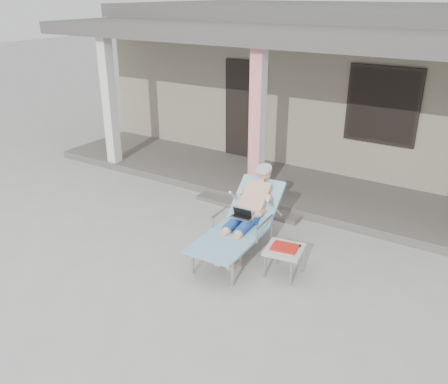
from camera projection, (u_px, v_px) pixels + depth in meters
The scene contains 7 objects.
ground at pixel (184, 254), 7.01m from camera, with size 60.00×60.00×0.00m, color #9E9E99.
house at pixel (345, 77), 11.39m from camera, with size 10.40×5.40×3.30m.
porch_deck at pixel (276, 184), 9.30m from camera, with size 10.00×2.00×0.15m, color #605B56.
porch_overhang at pixel (282, 40), 8.20m from camera, with size 10.00×2.30×2.85m.
porch_step at pixel (247, 207), 8.43m from camera, with size 2.00×0.30×0.07m, color #605B56.
lounger at pixel (244, 204), 6.82m from camera, with size 0.81×1.92×1.23m.
side_table at pixel (284, 251), 6.35m from camera, with size 0.56×0.56×0.44m.
Camera 1 is at (3.77, -4.81, 3.60)m, focal length 38.00 mm.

